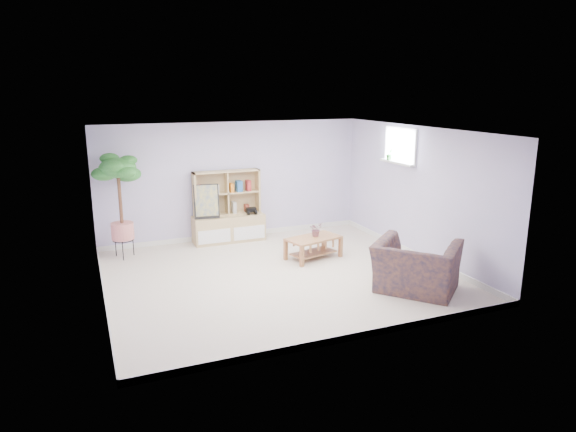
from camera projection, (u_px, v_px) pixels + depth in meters
name	position (u px, v px, depth m)	size (l,w,h in m)	color
floor	(278.00, 275.00, 8.59)	(5.50, 5.00, 0.01)	beige
ceiling	(277.00, 131.00, 8.01)	(5.50, 5.00, 0.01)	silver
walls	(277.00, 205.00, 8.30)	(5.51, 5.01, 2.40)	silver
baseboard	(278.00, 272.00, 8.58)	(5.50, 5.00, 0.10)	white
window	(401.00, 146.00, 9.65)	(0.10, 0.98, 0.68)	#B0CBE9
window_sill	(397.00, 163.00, 9.70)	(0.14, 1.00, 0.04)	white
storage_unit	(228.00, 207.00, 10.35)	(1.45, 0.49, 1.45)	tan
poster	(206.00, 201.00, 10.08)	(0.49, 0.11, 0.68)	yellow
toy_truck	(251.00, 210.00, 10.49)	(0.29, 0.20, 0.15)	black
coffee_table	(313.00, 248.00, 9.41)	(0.98, 0.53, 0.40)	#A25936
table_plant	(316.00, 229.00, 9.41)	(0.24, 0.20, 0.26)	#25592D
floor_tree	(121.00, 207.00, 9.28)	(0.71, 0.71, 1.93)	#186E24
armchair	(416.00, 263.00, 7.82)	(1.21, 1.05, 0.90)	#0E1734
sill_plant	(389.00, 154.00, 9.92)	(0.12, 0.10, 0.22)	#186E24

